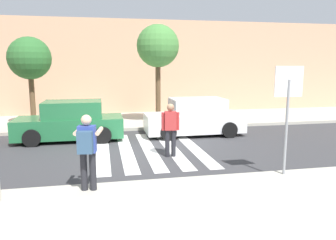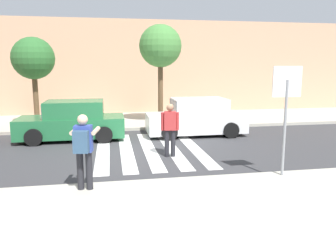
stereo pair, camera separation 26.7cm
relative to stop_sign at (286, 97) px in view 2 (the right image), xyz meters
The scene contains 15 objects.
ground_plane 5.08m from the stop_sign, 130.87° to the left, with size 120.00×120.00×0.00m, color #38383A.
sidewalk_far 10.15m from the stop_sign, 107.60° to the left, with size 60.00×4.80×0.14m, color #B2AD9E.
building_facade_far 14.21m from the stop_sign, 102.22° to the left, with size 56.00×4.00×5.53m, color tan.
crosswalk_stripe_0 6.27m from the stop_sign, 141.43° to the left, with size 0.44×5.20×0.01m, color silver.
crosswalk_stripe_1 5.71m from the stop_sign, 136.02° to the left, with size 0.44×5.20×0.01m, color silver.
crosswalk_stripe_2 5.21m from the stop_sign, 129.29° to the left, with size 0.44×5.20×0.01m, color silver.
crosswalk_stripe_3 4.80m from the stop_sign, 120.98° to the left, with size 0.44×5.20×0.01m, color silver.
crosswalk_stripe_4 4.49m from the stop_sign, 110.93° to the left, with size 0.44×5.20×0.01m, color silver.
stop_sign is the anchor object (origin of this frame).
photographer_with_backpack 5.02m from the stop_sign, behind, with size 0.66×0.90×1.72m.
pedestrian_crossing 3.81m from the stop_sign, 132.57° to the left, with size 0.58×0.28×1.72m.
parked_car_green 8.31m from the stop_sign, 135.17° to the left, with size 4.10×1.92×1.55m.
parked_car_white 5.99m from the stop_sign, 97.34° to the left, with size 4.10×1.92×1.55m.
street_tree_west 11.54m from the stop_sign, 132.14° to the left, with size 1.92×1.92×4.06m.
street_tree_center 8.40m from the stop_sign, 103.54° to the left, with size 1.99×1.99×4.67m.
Camera 2 is at (-1.29, -10.93, 2.94)m, focal length 35.00 mm.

